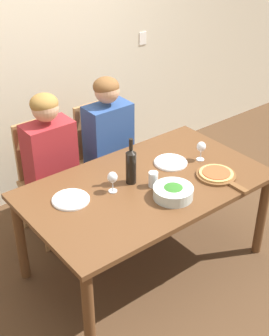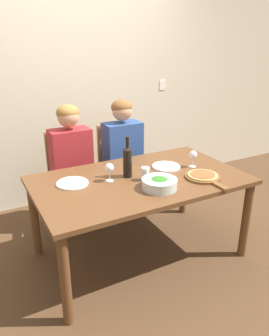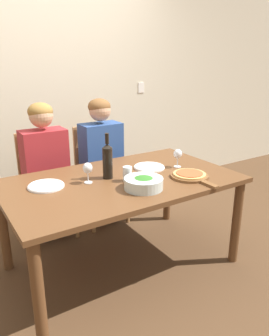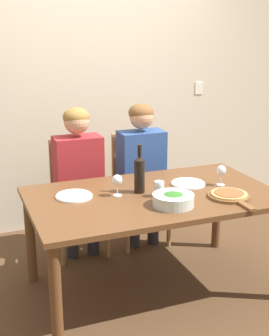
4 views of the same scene
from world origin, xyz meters
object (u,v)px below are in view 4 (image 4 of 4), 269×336
(person_man, at_px, (142,162))
(dinner_plate_right, at_px, (188,183))
(water_tumbler, at_px, (159,189))
(chair_left, at_px, (76,191))
(wine_glass_right, at_px, (221,171))
(wine_glass_left, at_px, (117,181))
(wine_bottle, at_px, (139,173))
(pizza_on_board, at_px, (230,195))
(dinner_plate_left, at_px, (74,196))
(broccoli_bowl, at_px, (173,200))
(chair_right, at_px, (137,184))
(person_woman, at_px, (79,168))

(person_man, relative_size, dinner_plate_right, 4.93)
(person_man, distance_m, water_tumbler, 0.82)
(chair_left, relative_size, wine_glass_right, 6.30)
(wine_glass_left, xyz_separation_m, wine_glass_right, (0.77, -0.06, 0.00))
(wine_bottle, bearing_deg, pizza_on_board, -31.34)
(wine_bottle, height_order, dinner_plate_right, wine_bottle)
(person_man, height_order, dinner_plate_left, person_man)
(dinner_plate_left, height_order, pizza_on_board, pizza_on_board)
(chair_left, distance_m, wine_glass_right, 1.25)
(broccoli_bowl, xyz_separation_m, wine_glass_right, (0.50, 0.25, 0.06))
(wine_glass_right, bearing_deg, pizza_on_board, -107.54)
(chair_right, xyz_separation_m, person_woman, (-0.55, -0.11, 0.23))
(person_woman, distance_m, wine_glass_left, 0.69)
(chair_left, relative_size, chair_right, 1.00)
(chair_left, bearing_deg, wine_glass_right, -44.68)
(person_woman, distance_m, dinner_plate_left, 0.63)
(chair_right, xyz_separation_m, wine_glass_right, (0.31, -0.85, 0.32))
(wine_bottle, relative_size, dinner_plate_left, 1.36)
(pizza_on_board, distance_m, wine_glass_left, 0.76)
(dinner_plate_right, height_order, water_tumbler, water_tumbler)
(wine_glass_left, distance_m, wine_glass_right, 0.77)
(wine_bottle, height_order, broccoli_bowl, wine_bottle)
(wine_glass_right, relative_size, water_tumbler, 1.39)
(chair_left, bearing_deg, dinner_plate_left, -105.09)
(pizza_on_board, relative_size, wine_glass_right, 2.81)
(chair_right, relative_size, broccoli_bowl, 3.54)
(pizza_on_board, xyz_separation_m, wine_glass_left, (-0.69, 0.31, 0.09))
(person_man, height_order, broccoli_bowl, person_man)
(dinner_plate_right, bearing_deg, pizza_on_board, -68.89)
(pizza_on_board, bearing_deg, chair_right, 101.94)
(person_man, height_order, pizza_on_board, person_man)
(chair_left, relative_size, dinner_plate_left, 3.80)
(dinner_plate_left, relative_size, wine_glass_left, 1.66)
(wine_glass_left, bearing_deg, chair_right, 59.94)
(chair_right, xyz_separation_m, wine_bottle, (-0.29, -0.78, 0.36))
(wine_glass_right, bearing_deg, dinner_plate_left, 172.40)
(broccoli_bowl, xyz_separation_m, pizza_on_board, (0.42, -0.00, -0.02))
(wine_glass_left, distance_m, water_tumbler, 0.29)
(chair_left, bearing_deg, water_tumbler, -69.13)
(person_man, height_order, wine_glass_right, person_man)
(broccoli_bowl, xyz_separation_m, dinner_plate_right, (0.29, 0.34, -0.03))
(wine_glass_left, bearing_deg, dinner_plate_left, 163.59)
(chair_left, distance_m, person_man, 0.61)
(chair_right, relative_size, water_tumbler, 8.78)
(dinner_plate_left, distance_m, pizza_on_board, 1.05)
(person_man, bearing_deg, dinner_plate_left, -141.09)
(person_woman, relative_size, wine_glass_left, 8.17)
(wine_glass_left, bearing_deg, broccoli_bowl, -47.96)
(broccoli_bowl, height_order, pizza_on_board, broccoli_bowl)
(chair_right, bearing_deg, dinner_plate_left, -136.17)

